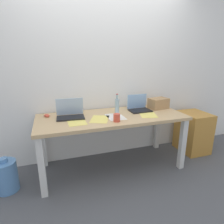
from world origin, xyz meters
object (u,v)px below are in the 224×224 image
at_px(desk, 112,122).
at_px(laptop_right, 139,107).
at_px(computer_mouse, 47,115).
at_px(laptop_left, 70,113).
at_px(cardboard_box, 158,103).
at_px(coffee_mug, 117,118).
at_px(beer_bottle, 117,106).
at_px(water_cooler_jug, 6,176).
at_px(filing_cabinet, 193,132).

distance_m(desk, laptop_right, 0.48).
bearing_deg(laptop_right, computer_mouse, 175.34).
bearing_deg(laptop_left, cardboard_box, 2.03).
height_order(cardboard_box, coffee_mug, cardboard_box).
bearing_deg(laptop_left, desk, -9.77).
bearing_deg(laptop_right, beer_bottle, -176.56).
bearing_deg(water_cooler_jug, cardboard_box, 6.32).
xyz_separation_m(laptop_right, water_cooler_jug, (-1.75, -0.21, -0.62)).
bearing_deg(filing_cabinet, cardboard_box, 173.06).
height_order(laptop_left, computer_mouse, laptop_left).
bearing_deg(filing_cabinet, coffee_mug, -168.26).
bearing_deg(cardboard_box, water_cooler_jug, -173.68).
relative_size(cardboard_box, coffee_mug, 2.88).
distance_m(cardboard_box, filing_cabinet, 0.82).
relative_size(desk, water_cooler_jug, 4.62).
relative_size(laptop_right, computer_mouse, 3.03).
bearing_deg(water_cooler_jug, computer_mouse, 31.99).
xyz_separation_m(laptop_left, filing_cabinet, (1.93, -0.03, -0.49)).
bearing_deg(laptop_left, coffee_mug, -32.85).
distance_m(beer_bottle, water_cooler_jug, 1.57).
distance_m(computer_mouse, coffee_mug, 0.91).
bearing_deg(cardboard_box, filing_cabinet, -6.94).
relative_size(coffee_mug, water_cooler_jug, 0.23).
height_order(laptop_right, beer_bottle, beer_bottle).
bearing_deg(desk, laptop_left, 170.23).
bearing_deg(coffee_mug, desk, 85.52).
distance_m(desk, beer_bottle, 0.24).
xyz_separation_m(beer_bottle, coffee_mug, (-0.12, -0.33, -0.06)).
bearing_deg(laptop_right, water_cooler_jug, -173.23).
bearing_deg(coffee_mug, laptop_right, 37.27).
relative_size(computer_mouse, coffee_mug, 1.05).
bearing_deg(laptop_left, computer_mouse, 156.22).
bearing_deg(filing_cabinet, laptop_right, 176.74).
distance_m(laptop_left, cardboard_box, 1.30).
distance_m(laptop_right, filing_cabinet, 1.08).
distance_m(laptop_right, beer_bottle, 0.34).
relative_size(coffee_mug, filing_cabinet, 0.15).
bearing_deg(beer_bottle, coffee_mug, -110.29).
bearing_deg(beer_bottle, laptop_left, -179.71).
bearing_deg(computer_mouse, water_cooler_jug, -168.80).
xyz_separation_m(beer_bottle, water_cooler_jug, (-1.41, -0.19, -0.67)).
distance_m(laptop_left, coffee_mug, 0.60).
distance_m(laptop_left, water_cooler_jug, 1.02).
bearing_deg(desk, filing_cabinet, 2.41).
height_order(desk, laptop_right, laptop_right).
bearing_deg(coffee_mug, beer_bottle, 69.71).
bearing_deg(beer_bottle, water_cooler_jug, -172.44).
distance_m(cardboard_box, water_cooler_jug, 2.19).
distance_m(laptop_right, water_cooler_jug, 1.87).
relative_size(desk, laptop_left, 5.44).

